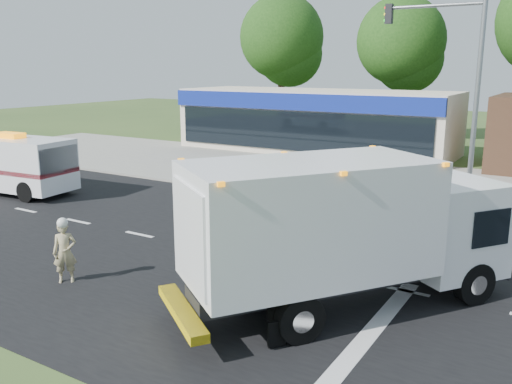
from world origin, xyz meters
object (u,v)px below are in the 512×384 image
Objects in this scene: ambulance_van at (15,163)px; ems_box_truck at (343,224)px; emergency_worker at (65,251)px; traffic_signal_pole at (459,84)px.

ems_box_truck is at bearing -16.63° from ambulance_van.
ems_box_truck is 1.35× the size of ambulance_van.
ems_box_truck is 7.21m from emergency_worker.
ambulance_van is 0.74× the size of traffic_signal_pole.
ems_box_truck is 1.00× the size of traffic_signal_pole.
emergency_worker is 14.22m from traffic_signal_pole.
ambulance_van is (-10.16, 5.75, 0.50)m from emergency_worker.
ems_box_truck is 17.26m from ambulance_van.
traffic_signal_pole reaches higher than ambulance_van.
traffic_signal_pole reaches higher than ems_box_truck.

